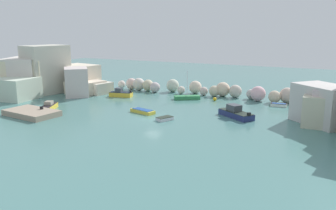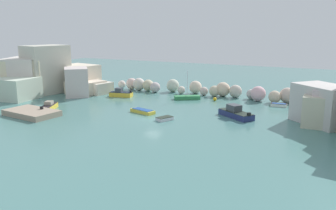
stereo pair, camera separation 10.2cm
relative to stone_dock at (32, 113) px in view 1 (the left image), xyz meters
The scene contains 12 objects.
cove_water 18.71m from the stone_dock, 22.10° to the left, with size 160.00×160.00×0.00m, color slate.
cliff_headland_left 19.62m from the stone_dock, 129.74° to the left, with size 21.79×20.83×9.71m.
rock_breakwater 32.59m from the stone_dock, 56.49° to the left, with size 41.99×4.96×2.78m.
stone_dock is the anchor object (origin of this frame).
channel_buoy 31.51m from the stone_dock, 47.20° to the left, with size 0.67×0.67×0.67m, color gold.
moored_boat_0 19.09m from the stone_dock, 79.15° to the left, with size 4.64×2.71×1.70m.
moored_boat_1 3.67m from the stone_dock, 95.43° to the left, with size 3.99×5.79×1.40m.
moored_boat_2 16.96m from the stone_dock, 32.45° to the left, with size 4.49×2.54×0.58m.
moored_boat_3 27.45m from the stone_dock, 53.60° to the left, with size 4.86×3.79×5.38m.
moored_boat_4 31.06m from the stone_dock, 24.92° to the left, with size 6.09×5.12×1.85m.
moored_boat_5 40.33m from the stone_dock, 35.66° to the left, with size 2.72×1.26×0.55m.
moored_boat_6 20.57m from the stone_dock, 19.15° to the left, with size 2.24×2.73×0.49m.
Camera 1 is at (24.39, -43.67, 13.07)m, focal length 37.06 mm.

